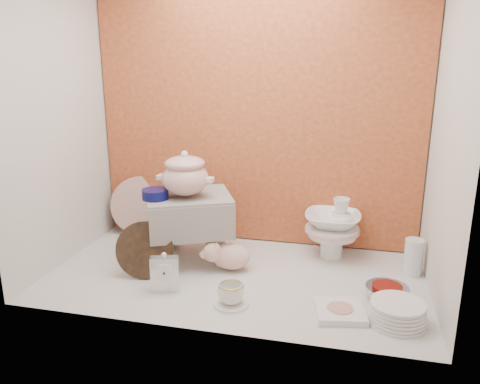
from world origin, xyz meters
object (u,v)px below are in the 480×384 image
object	(u,v)px
step_stool	(190,228)
gold_rim_teacup	(231,293)
blue_white_vase	(162,226)
porcelain_tower	(332,227)
soup_tureen	(185,174)
plush_pig	(230,255)
dinner_plate_stack	(397,312)
floral_platter	(141,206)
mantel_clock	(165,272)
crystal_bowl	(387,293)

from	to	relation	value
step_stool	gold_rim_teacup	world-z (taller)	step_stool
blue_white_vase	porcelain_tower	xyz separation A→B (m)	(0.93, 0.07, 0.04)
soup_tureen	blue_white_vase	size ratio (longest dim) A/B	1.14
step_stool	plush_pig	world-z (taller)	step_stool
step_stool	dinner_plate_stack	bearing A→B (deg)	-46.10
soup_tureen	plush_pig	distance (m)	0.46
floral_platter	mantel_clock	world-z (taller)	floral_platter
dinner_plate_stack	soup_tureen	bearing A→B (deg)	160.40
soup_tureen	crystal_bowl	bearing A→B (deg)	-9.82
gold_rim_teacup	crystal_bowl	distance (m)	0.69
floral_platter	step_stool	bearing A→B (deg)	-36.22
blue_white_vase	crystal_bowl	bearing A→B (deg)	-15.95
mantel_clock	porcelain_tower	xyz separation A→B (m)	(0.71, 0.56, 0.07)
floral_platter	dinner_plate_stack	world-z (taller)	floral_platter
step_stool	dinner_plate_stack	world-z (taller)	step_stool
blue_white_vase	gold_rim_teacup	xyz separation A→B (m)	(0.54, -0.55, -0.07)
plush_pig	crystal_bowl	xyz separation A→B (m)	(0.74, -0.14, -0.05)
porcelain_tower	gold_rim_teacup	bearing A→B (deg)	-122.22
step_stool	floral_platter	world-z (taller)	step_stool
soup_tureen	crystal_bowl	world-z (taller)	soup_tureen
soup_tureen	porcelain_tower	bearing A→B (deg)	18.53
step_stool	blue_white_vase	xyz separation A→B (m)	(-0.22, 0.14, -0.06)
step_stool	crystal_bowl	distance (m)	1.01
blue_white_vase	plush_pig	bearing A→B (deg)	-24.64
mantel_clock	dinner_plate_stack	distance (m)	1.01
floral_platter	crystal_bowl	bearing A→B (deg)	-20.11
soup_tureen	plush_pig	size ratio (longest dim) A/B	1.08
soup_tureen	floral_platter	distance (m)	0.61
plush_pig	porcelain_tower	bearing A→B (deg)	21.14
step_stool	soup_tureen	bearing A→B (deg)	-121.20
step_stool	gold_rim_teacup	distance (m)	0.54
dinner_plate_stack	crystal_bowl	world-z (taller)	dinner_plate_stack
floral_platter	plush_pig	size ratio (longest dim) A/B	1.39
soup_tureen	gold_rim_teacup	bearing A→B (deg)	-48.92
porcelain_tower	dinner_plate_stack	bearing A→B (deg)	-64.14
floral_platter	gold_rim_teacup	distance (m)	1.04
crystal_bowl	dinner_plate_stack	bearing A→B (deg)	-81.59
step_stool	porcelain_tower	world-z (taller)	step_stool
floral_platter	porcelain_tower	size ratio (longest dim) A/B	1.06
crystal_bowl	porcelain_tower	bearing A→B (deg)	122.62
step_stool	blue_white_vase	world-z (taller)	step_stool
floral_platter	gold_rim_teacup	bearing A→B (deg)	-44.07
step_stool	dinner_plate_stack	size ratio (longest dim) A/B	1.75
porcelain_tower	blue_white_vase	bearing A→B (deg)	-175.71
dinner_plate_stack	porcelain_tower	xyz separation A→B (m)	(-0.29, 0.60, 0.12)
plush_pig	step_stool	bearing A→B (deg)	154.58
step_stool	blue_white_vase	size ratio (longest dim) A/B	1.71
crystal_bowl	blue_white_vase	bearing A→B (deg)	164.05
gold_rim_teacup	dinner_plate_stack	world-z (taller)	gold_rim_teacup
blue_white_vase	step_stool	bearing A→B (deg)	-32.24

